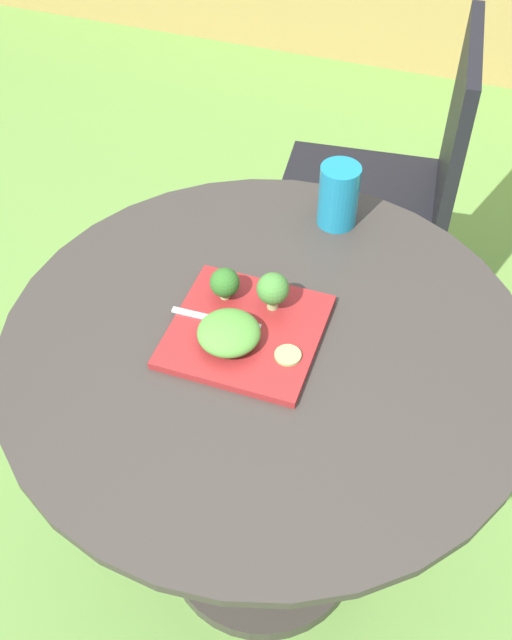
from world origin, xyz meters
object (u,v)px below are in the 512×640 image
object	(u,v)px
patio_chair	(401,178)
fork	(225,321)
drinking_glass	(338,198)
salad_plate	(246,331)

from	to	relation	value
patio_chair	fork	bearing A→B (deg)	-101.50
drinking_glass	salad_plate	bearing A→B (deg)	-101.24
salad_plate	drinking_glass	xyz separation A→B (m)	(0.07, 0.33, 0.05)
patio_chair	fork	world-z (taller)	patio_chair
fork	salad_plate	bearing A→B (deg)	-4.36
patio_chair	drinking_glass	world-z (taller)	patio_chair
patio_chair	fork	size ratio (longest dim) A/B	5.83
drinking_glass	fork	world-z (taller)	drinking_glass
drinking_glass	fork	size ratio (longest dim) A/B	0.81
salad_plate	drinking_glass	world-z (taller)	drinking_glass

